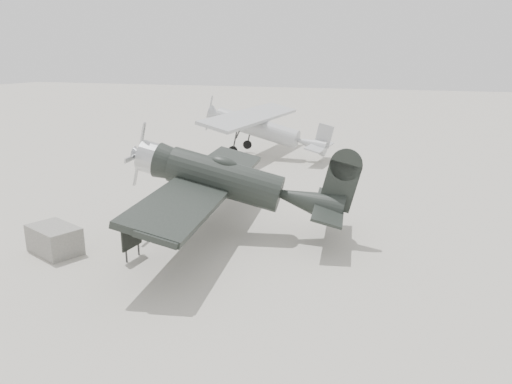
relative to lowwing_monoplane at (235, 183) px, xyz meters
The scene contains 5 objects.
ground 2.19m from the lowwing_monoplane, 101.11° to the right, with size 160.00×160.00×0.00m, color gray.
lowwing_monoplane is the anchor object (origin of this frame).
highwing_monoplane 13.59m from the lowwing_monoplane, 104.63° to the left, with size 7.95×11.20×3.18m.
equipment_block 6.13m from the lowwing_monoplane, 143.61° to the right, with size 1.74×1.09×0.87m, color slate.
sign_board 3.98m from the lowwing_monoplane, 124.97° to the right, with size 0.12×0.93×1.35m.
Camera 1 is at (6.37, -14.32, 6.11)m, focal length 35.00 mm.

